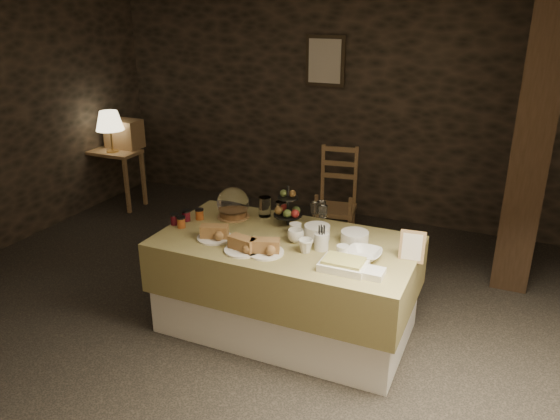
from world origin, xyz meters
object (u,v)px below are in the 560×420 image
at_px(wine_rack, 124,134).
at_px(chair, 338,193).
at_px(timber_column, 532,142).
at_px(buffet_table, 286,279).
at_px(console_table, 114,161).
at_px(fruit_stand, 288,210).
at_px(table_lamp, 109,121).

distance_m(wine_rack, chair, 2.70).
bearing_deg(timber_column, chair, 161.96).
xyz_separation_m(buffet_table, console_table, (-2.97, 1.62, 0.14)).
height_order(wine_rack, chair, wine_rack).
height_order(buffet_table, timber_column, timber_column).
xyz_separation_m(buffet_table, timber_column, (1.55, 1.47, 0.87)).
xyz_separation_m(console_table, fruit_stand, (2.87, -1.36, 0.31)).
bearing_deg(fruit_stand, chair, 95.64).
xyz_separation_m(console_table, wine_rack, (0.05, 0.18, 0.30)).
relative_size(buffet_table, chair, 2.68).
xyz_separation_m(chair, timber_column, (1.83, -0.59, 0.90)).
relative_size(buffet_table, wine_rack, 4.50).
bearing_deg(table_lamp, buffet_table, -28.32).
bearing_deg(buffet_table, table_lamp, 151.68).
bearing_deg(chair, buffet_table, -91.61).
height_order(wine_rack, fruit_stand, fruit_stand).
distance_m(buffet_table, chair, 2.08).
distance_m(buffet_table, console_table, 3.39).
bearing_deg(buffet_table, chair, 97.59).
relative_size(table_lamp, wine_rack, 1.15).
height_order(console_table, timber_column, timber_column).
distance_m(table_lamp, timber_column, 4.48).
bearing_deg(chair, table_lamp, -178.76).
bearing_deg(wine_rack, console_table, -105.52).
xyz_separation_m(buffet_table, chair, (-0.27, 2.06, -0.03)).
bearing_deg(wine_rack, timber_column, -4.31).
bearing_deg(console_table, fruit_stand, -25.35).
relative_size(timber_column, fruit_stand, 8.10).
height_order(buffet_table, table_lamp, table_lamp).
bearing_deg(fruit_stand, console_table, 154.65).
relative_size(buffet_table, console_table, 2.72).
bearing_deg(timber_column, buffet_table, -136.63).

